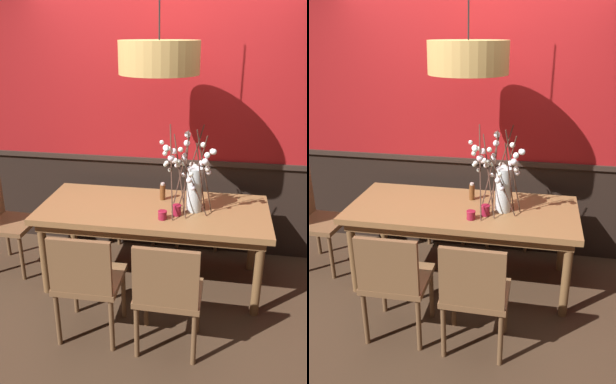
% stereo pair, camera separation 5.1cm
% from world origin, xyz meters
% --- Properties ---
extents(ground_plane, '(24.00, 24.00, 0.00)m').
position_xyz_m(ground_plane, '(0.00, 0.00, 0.00)').
color(ground_plane, '#422D1E').
extents(back_wall, '(5.57, 0.14, 2.84)m').
position_xyz_m(back_wall, '(0.00, 0.70, 1.41)').
color(back_wall, black).
rests_on(back_wall, ground).
extents(dining_table, '(1.96, 0.86, 0.74)m').
position_xyz_m(dining_table, '(0.00, 0.00, 0.65)').
color(dining_table, olive).
rests_on(dining_table, ground).
extents(chair_near_side_right, '(0.46, 0.39, 0.89)m').
position_xyz_m(chair_near_side_right, '(0.25, -0.86, 0.51)').
color(chair_near_side_right, brown).
rests_on(chair_near_side_right, ground).
extents(chair_near_side_left, '(0.47, 0.44, 0.89)m').
position_xyz_m(chair_near_side_left, '(-0.34, -0.82, 0.51)').
color(chair_near_side_left, brown).
rests_on(chair_near_side_left, ground).
extents(chair_far_side_right, '(0.47, 0.43, 0.90)m').
position_xyz_m(chair_far_side_right, '(0.34, 0.87, 0.52)').
color(chair_far_side_right, brown).
rests_on(chair_far_side_right, ground).
extents(chair_far_side_left, '(0.46, 0.45, 0.88)m').
position_xyz_m(chair_far_side_left, '(-0.32, 0.86, 0.50)').
color(chair_far_side_left, brown).
rests_on(chair_far_side_left, ground).
extents(chair_head_west_end, '(0.43, 0.45, 0.97)m').
position_xyz_m(chair_head_west_end, '(-1.44, -0.01, 0.54)').
color(chair_head_west_end, brown).
rests_on(chair_head_west_end, ground).
extents(vase_with_blossoms, '(0.45, 0.47, 0.73)m').
position_xyz_m(vase_with_blossoms, '(0.33, -0.01, 0.99)').
color(vase_with_blossoms, silver).
rests_on(vase_with_blossoms, dining_table).
extents(candle_holder_nearer_center, '(0.08, 0.08, 0.07)m').
position_xyz_m(candle_holder_nearer_center, '(0.11, -0.22, 0.77)').
color(candle_holder_nearer_center, maroon).
rests_on(candle_holder_nearer_center, dining_table).
extents(candle_holder_nearer_edge, '(0.08, 0.08, 0.09)m').
position_xyz_m(candle_holder_nearer_edge, '(0.22, -0.13, 0.78)').
color(candle_holder_nearer_edge, maroon).
rests_on(candle_holder_nearer_edge, dining_table).
extents(condiment_bottle, '(0.05, 0.05, 0.16)m').
position_xyz_m(condiment_bottle, '(0.05, 0.18, 0.81)').
color(condiment_bottle, brown).
rests_on(condiment_bottle, dining_table).
extents(pendant_lamp, '(0.63, 0.63, 1.00)m').
position_xyz_m(pendant_lamp, '(0.04, 0.04, 1.96)').
color(pendant_lamp, tan).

